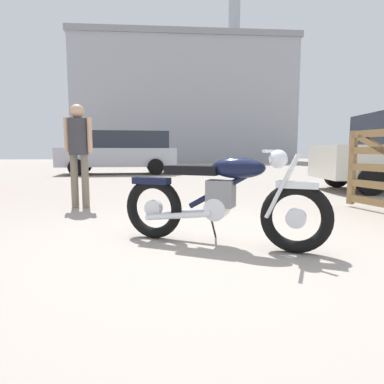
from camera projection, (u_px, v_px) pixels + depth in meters
name	position (u px, v px, depth m)	size (l,w,h in m)	color
ground_plane	(221.00, 245.00, 3.27)	(80.00, 80.00, 0.00)	gray
vintage_motorcycle	(221.00, 199.00, 3.24)	(1.89, 1.08, 0.94)	black
bystander	(78.00, 145.00, 5.35)	(0.45, 0.30, 1.66)	#706656
white_estate_far	(121.00, 151.00, 13.78)	(4.77, 2.12, 1.74)	black
industrial_building	(184.00, 103.00, 32.19)	(19.86, 9.91, 20.56)	#9EA0A8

